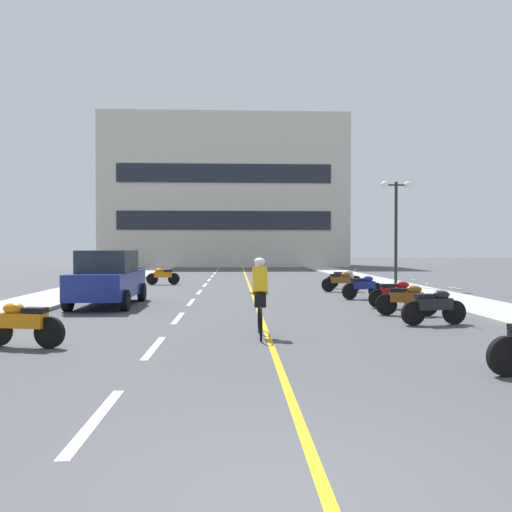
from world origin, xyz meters
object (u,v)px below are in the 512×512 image
motorcycle_2 (434,306)px  motorcycle_6 (341,281)px  parked_car_near (108,278)px  motorcycle_3 (407,299)px  motorcycle_1 (23,323)px  motorcycle_8 (163,276)px  cyclist_rider (260,295)px  street_lamp_mid (396,209)px  motorcycle_5 (363,286)px  motorcycle_4 (396,293)px  motorcycle_7 (344,278)px

motorcycle_2 → motorcycle_6: (-0.32, 9.31, 0.00)m
motorcycle_6 → parked_car_near: bearing=-151.1°
motorcycle_3 → motorcycle_1: bearing=-155.2°
motorcycle_1 → motorcycle_8: same height
motorcycle_1 → cyclist_rider: size_ratio=0.95×
street_lamp_mid → cyclist_rider: 14.68m
motorcycle_1 → motorcycle_2: bearing=15.1°
motorcycle_6 → street_lamp_mid: bearing=32.2°
motorcycle_1 → motorcycle_2: 9.29m
street_lamp_mid → motorcycle_1: size_ratio=2.92×
motorcycle_2 → motorcycle_6: size_ratio=1.00×
motorcycle_5 → motorcycle_4: bearing=-84.3°
motorcycle_4 → motorcycle_1: bearing=-147.7°
parked_car_near → motorcycle_1: bearing=-89.0°
motorcycle_3 → motorcycle_8: size_ratio=0.99×
parked_car_near → motorcycle_5: size_ratio=2.53×
motorcycle_2 → motorcycle_8: bearing=122.0°
motorcycle_5 → motorcycle_7: 4.79m
motorcycle_7 → cyclist_rider: bearing=-110.2°
motorcycle_2 → motorcycle_3: same height
parked_car_near → motorcycle_2: 10.13m
motorcycle_1 → cyclist_rider: bearing=12.7°
street_lamp_mid → motorcycle_2: street_lamp_mid is taller
parked_car_near → motorcycle_7: (9.26, 6.56, -0.44)m
motorcycle_4 → motorcycle_7: bearing=89.7°
motorcycle_3 → motorcycle_4: size_ratio=0.99×
street_lamp_mid → parked_car_near: street_lamp_mid is taller
parked_car_near → motorcycle_3: size_ratio=2.50×
motorcycle_7 → motorcycle_6: bearing=-106.2°
motorcycle_6 → motorcycle_3: bearing=-88.3°
motorcycle_2 → motorcycle_6: same height
motorcycle_6 → motorcycle_7: 1.80m
motorcycle_4 → motorcycle_2: bearing=-92.3°
motorcycle_1 → motorcycle_8: 16.24m
parked_car_near → motorcycle_3: parked_car_near is taller
motorcycle_4 → motorcycle_8: size_ratio=1.00×
motorcycle_7 → motorcycle_4: bearing=-90.3°
motorcycle_1 → motorcycle_6: bearing=53.6°
parked_car_near → motorcycle_5: (8.93, 1.79, -0.44)m
street_lamp_mid → cyclist_rider: street_lamp_mid is taller
street_lamp_mid → motorcycle_7: street_lamp_mid is taller
motorcycle_5 → motorcycle_7: same height
motorcycle_4 → motorcycle_3: bearing=-98.1°
motorcycle_5 → motorcycle_1: bearing=-135.5°
motorcycle_6 → motorcycle_8: (-8.32, 4.52, 0.00)m
motorcycle_1 → motorcycle_5: bearing=44.5°
motorcycle_2 → motorcycle_4: size_ratio=1.00×
motorcycle_3 → motorcycle_5: bearing=90.7°
motorcycle_3 → motorcycle_5: size_ratio=1.01×
street_lamp_mid → motorcycle_5: street_lamp_mid is taller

